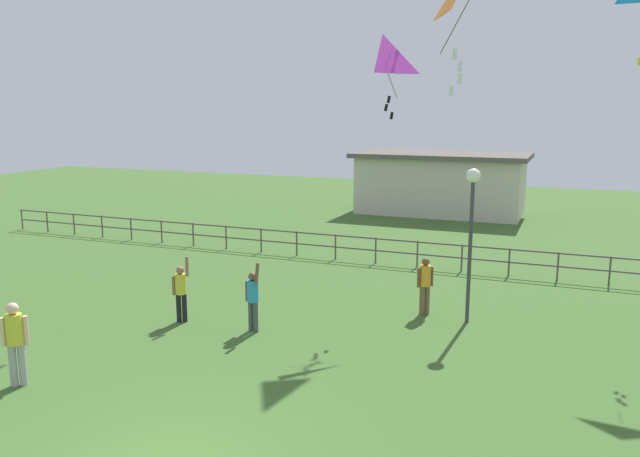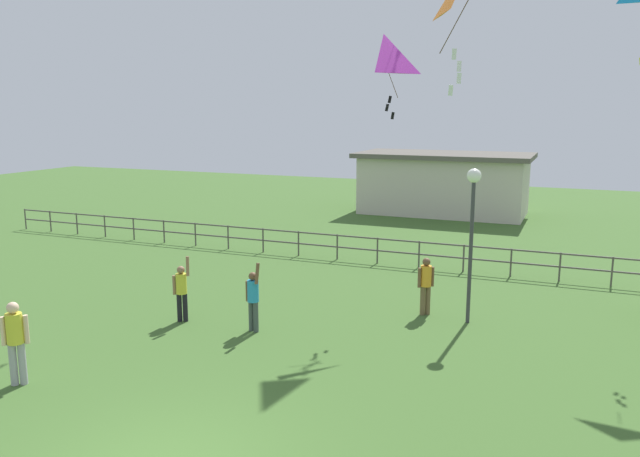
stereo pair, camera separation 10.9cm
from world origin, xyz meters
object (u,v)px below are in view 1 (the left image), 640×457
object	(u,v)px
lamppost	(472,210)
person_1	(181,289)
person_2	(253,297)
kite_0	(382,60)
person_3	(15,338)
person_0	(425,282)

from	to	relation	value
lamppost	person_1	xyz separation A→B (m)	(-6.93, -2.81, -2.09)
person_2	kite_0	bearing A→B (deg)	62.91
lamppost	person_1	distance (m)	7.76
lamppost	person_3	distance (m)	10.84
person_1	kite_0	distance (m)	8.30
person_3	lamppost	bearing A→B (deg)	43.46
kite_0	person_2	bearing A→B (deg)	-117.09
person_0	person_2	distance (m)	4.71
lamppost	kite_0	xyz separation A→B (m)	(-2.80, 1.24, 3.87)
person_2	person_3	size ratio (longest dim) A/B	1.03
person_0	person_1	bearing A→B (deg)	-152.26
person_2	person_3	xyz separation A→B (m)	(-2.89, -4.58, 0.10)
person_0	person_2	size ratio (longest dim) A/B	0.88
lamppost	person_0	bearing A→B (deg)	169.96
person_2	kite_0	size ratio (longest dim) A/B	0.81
person_0	person_1	distance (m)	6.49
lamppost	person_3	world-z (taller)	lamppost
person_3	person_1	bearing A→B (deg)	79.87
lamppost	person_3	bearing A→B (deg)	-136.54
person_2	kite_0	world-z (taller)	kite_0
kite_0	person_1	bearing A→B (deg)	-135.52
person_1	person_0	bearing A→B (deg)	27.74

